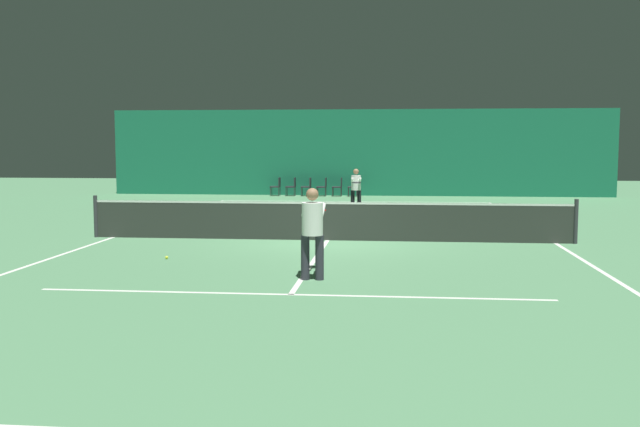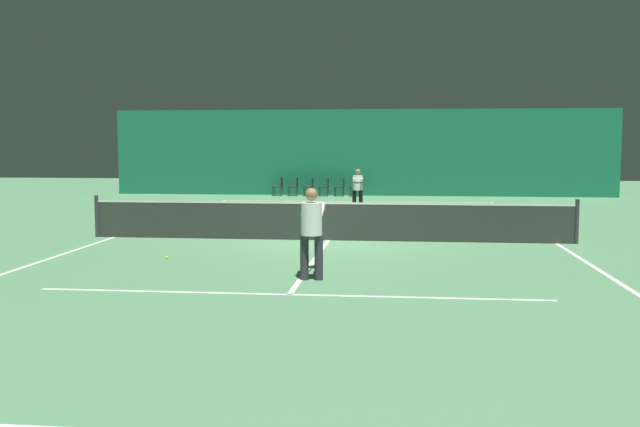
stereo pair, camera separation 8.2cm
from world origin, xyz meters
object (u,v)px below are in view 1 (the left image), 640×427
Objects in this scene: courtside_chair_4 at (339,186)px; courtside_chair_5 at (354,186)px; tennis_net at (328,220)px; courtside_chair_1 at (292,185)px; courtside_chair_0 at (277,185)px; courtside_chair_2 at (308,185)px; tennis_ball at (167,258)px; player_near at (313,226)px; player_far at (356,186)px; courtside_chair_3 at (323,185)px.

courtside_chair_4 and courtside_chair_5 have the same top height.
tennis_net is 14.29× the size of courtside_chair_1.
courtside_chair_0 is 1.00× the size of courtside_chair_2.
tennis_ball is (-0.80, -18.01, -0.45)m from courtside_chair_2.
courtside_chair_4 is at bearing 2.12° from player_near.
courtside_chair_5 is at bearing 90.51° from tennis_net.
player_near reaches higher than courtside_chair_2.
courtside_chair_0 is (-3.98, 6.92, -0.39)m from player_far.
tennis_ball is (-1.51, -18.01, -0.45)m from courtside_chair_3.
courtside_chair_4 is at bearing -174.66° from player_far.
courtside_chair_5 is (0.71, 0.00, 0.00)m from courtside_chair_4.
tennis_net is 14.29× the size of courtside_chair_0.
courtside_chair_2 is 1.00× the size of courtside_chair_3.
tennis_net is 7.90m from player_far.
courtside_chair_5 is (2.84, 0.00, 0.00)m from courtside_chair_1.
courtside_chair_0 is 12.73× the size of tennis_ball.
player_far is at bearing 20.31° from courtside_chair_2.
player_near is 1.92× the size of courtside_chair_0.
courtside_chair_0 is 3.56m from courtside_chair_5.
tennis_net is 181.82× the size of tennis_ball.
courtside_chair_0 and courtside_chair_2 have the same top height.
player_far is 7.66m from courtside_chair_1.
player_near is at bearing 5.04° from courtside_chair_3.
courtside_chair_1 is 2.84m from courtside_chair_5.
courtside_chair_0 is (-3.69, 14.80, -0.03)m from tennis_net.
player_near is 1.08× the size of player_far.
courtside_chair_0 is 1.42m from courtside_chair_2.
player_near is 1.92× the size of courtside_chair_3.
player_far is 1.78× the size of courtside_chair_0.
courtside_chair_3 is (1.42, 0.00, 0.00)m from courtside_chair_1.
courtside_chair_4 is at bearing -90.00° from courtside_chair_5.
player_near is (0.20, -5.09, 0.43)m from tennis_net.
tennis_ball is at bearing -7.02° from courtside_chair_4.
courtside_chair_5 reaches higher than tennis_ball.
courtside_chair_0 is at bearing -90.00° from courtside_chair_3.
courtside_chair_5 is (1.42, 0.00, 0.00)m from courtside_chair_3.
tennis_net is 14.80m from courtside_chair_5.
player_far is 1.78× the size of courtside_chair_2.
courtside_chair_2 is at bearing 90.00° from courtside_chair_0.
courtside_chair_0 is 1.00× the size of courtside_chair_5.
courtside_chair_0 and courtside_chair_4 have the same top height.
courtside_chair_3 is at bearing -169.03° from player_far.
player_near is at bearing 3.00° from courtside_chair_4.
courtside_chair_1 is at bearing 8.20° from player_near.
courtside_chair_3 is 1.00× the size of courtside_chair_5.
player_near reaches higher than player_far.
courtside_chair_1 and courtside_chair_4 have the same top height.
courtside_chair_4 is at bearing 90.00° from courtside_chair_2.
player_near is 1.92× the size of courtside_chair_2.
courtside_chair_1 is at bearing -90.00° from courtside_chair_4.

